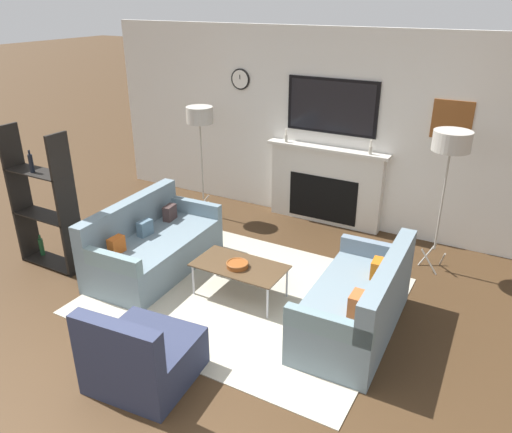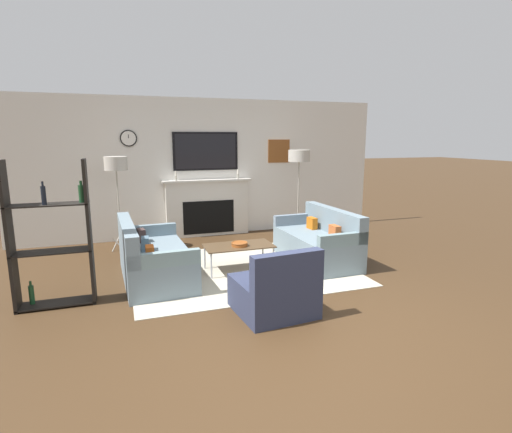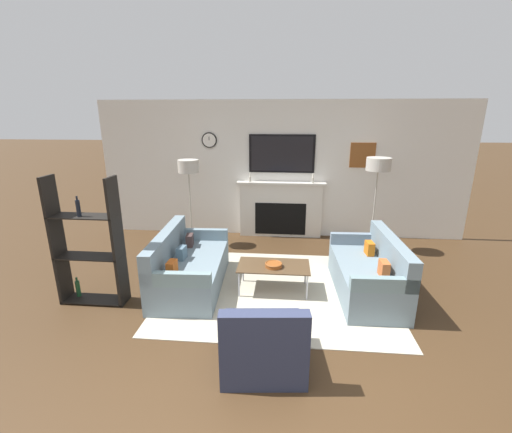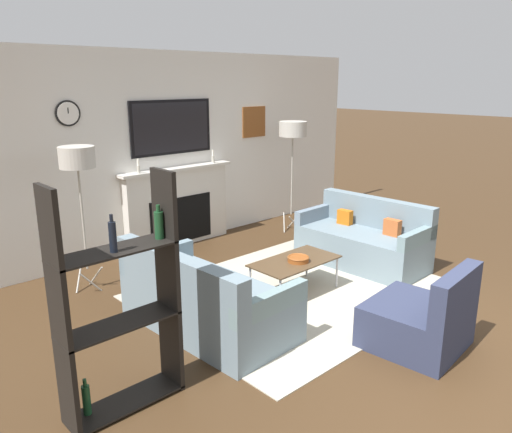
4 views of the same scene
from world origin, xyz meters
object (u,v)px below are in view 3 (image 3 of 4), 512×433
at_px(coffee_table, 274,267).
at_px(decorative_bowl, 274,265).
at_px(couch_left, 188,268).
at_px(floor_lamp_left, 188,168).
at_px(couch_right, 369,274).
at_px(armchair, 263,345).
at_px(floor_lamp_right, 378,166).
at_px(shelf_unit, 88,246).

height_order(coffee_table, decorative_bowl, decorative_bowl).
distance_m(couch_left, floor_lamp_left, 2.08).
height_order(couch_right, decorative_bowl, couch_right).
height_order(armchair, floor_lamp_right, floor_lamp_right).
bearing_deg(shelf_unit, floor_lamp_right, 28.00).
distance_m(armchair, decorative_bowl, 1.52).
distance_m(armchair, floor_lamp_right, 3.91).
height_order(couch_right, shelf_unit, shelf_unit).
relative_size(decorative_bowl, floor_lamp_right, 0.14).
height_order(couch_left, coffee_table, couch_left).
height_order(decorative_bowl, shelf_unit, shelf_unit).
height_order(coffee_table, shelf_unit, shelf_unit).
xyz_separation_m(floor_lamp_right, shelf_unit, (-4.11, -2.19, -0.77)).
bearing_deg(shelf_unit, couch_right, 8.22).
relative_size(floor_lamp_left, floor_lamp_right, 0.96).
height_order(armchair, decorative_bowl, armchair).
distance_m(decorative_bowl, shelf_unit, 2.46).
bearing_deg(floor_lamp_right, couch_left, -150.93).
distance_m(couch_right, shelf_unit, 3.78).
relative_size(couch_right, armchair, 1.87).
xyz_separation_m(couch_right, floor_lamp_right, (0.40, 1.65, 1.27)).
xyz_separation_m(coffee_table, floor_lamp_right, (1.73, 1.67, 1.21)).
xyz_separation_m(couch_right, coffee_table, (-1.33, -0.02, 0.06)).
bearing_deg(armchair, floor_lamp_right, 61.28).
xyz_separation_m(armchair, floor_lamp_left, (-1.60, 3.23, 1.24)).
relative_size(coffee_table, decorative_bowl, 4.17).
bearing_deg(decorative_bowl, armchair, -91.44).
bearing_deg(armchair, couch_right, 49.15).
relative_size(couch_left, armchair, 2.00).
xyz_separation_m(couch_left, coffee_table, (1.24, -0.02, 0.07)).
relative_size(coffee_table, floor_lamp_right, 0.59).
bearing_deg(couch_right, floor_lamp_left, 150.94).
relative_size(couch_right, floor_lamp_left, 1.00).
relative_size(armchair, shelf_unit, 0.51).
xyz_separation_m(coffee_table, floor_lamp_left, (-1.64, 1.67, 1.13)).
relative_size(couch_right, floor_lamp_right, 0.95).
distance_m(couch_right, coffee_table, 1.33).
relative_size(floor_lamp_right, shelf_unit, 1.01).
xyz_separation_m(decorative_bowl, floor_lamp_left, (-1.64, 1.72, 1.07)).
relative_size(couch_left, shelf_unit, 1.02).
height_order(couch_right, coffee_table, couch_right).
xyz_separation_m(couch_right, floor_lamp_left, (-2.97, 1.65, 1.19)).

